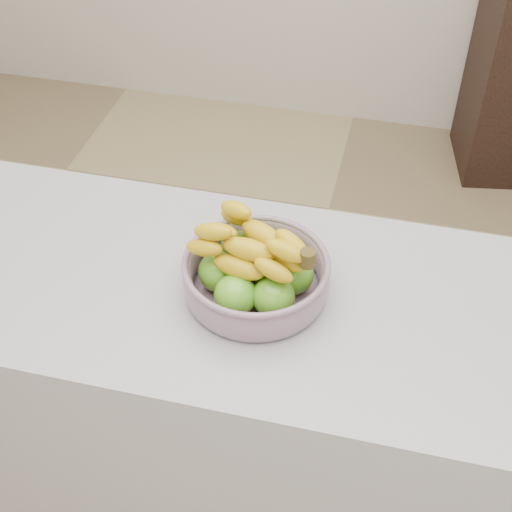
% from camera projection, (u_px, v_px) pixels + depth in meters
% --- Properties ---
extents(ground, '(4.00, 4.00, 0.00)m').
position_uv_depth(ground, '(264.00, 450.00, 2.21)').
color(ground, '#98885D').
rests_on(ground, ground).
extents(counter, '(2.00, 0.60, 0.90)m').
position_uv_depth(counter, '(248.00, 418.00, 1.77)').
color(counter, '#A3A4AC').
rests_on(counter, ground).
extents(fruit_bowl, '(0.30, 0.30, 0.17)m').
position_uv_depth(fruit_bowl, '(256.00, 272.00, 1.42)').
color(fruit_bowl, '#8995A4').
rests_on(fruit_bowl, counter).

